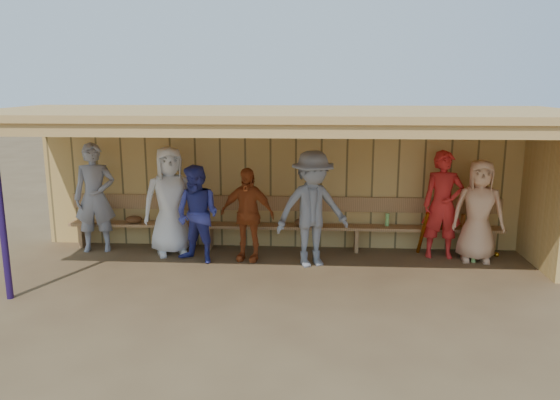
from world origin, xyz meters
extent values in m
plane|color=brown|center=(0.00, 0.00, 0.00)|extent=(90.00, 90.00, 0.00)
imported|color=gray|center=(-3.23, 0.81, 0.95)|extent=(0.77, 0.58, 1.90)
imported|color=white|center=(-1.89, 0.72, 0.93)|extent=(1.06, 0.89, 1.86)
imported|color=#383D9C|center=(-1.34, 0.31, 0.80)|extent=(0.96, 0.87, 1.60)
imported|color=#AA451B|center=(-0.55, 0.47, 0.78)|extent=(0.97, 0.55, 1.55)
imported|color=gray|center=(0.52, 0.25, 0.93)|extent=(1.37, 1.07, 1.86)
imported|color=red|center=(2.68, 0.81, 0.90)|extent=(0.67, 0.46, 1.81)
imported|color=#E0A77E|center=(3.23, 0.67, 0.84)|extent=(0.89, 0.64, 1.69)
cube|color=tan|center=(0.00, 1.35, 1.20)|extent=(8.60, 0.20, 2.40)
cube|color=tan|center=(4.20, 0.45, 1.20)|extent=(0.20, 1.62, 2.40)
cube|color=tan|center=(0.00, 0.00, 2.45)|extent=(8.80, 3.20, 0.10)
cube|color=tan|center=(0.00, -1.50, 2.32)|extent=(8.80, 0.10, 0.18)
cube|color=tan|center=(-3.80, 0.00, 2.31)|extent=(0.08, 3.00, 0.16)
cube|color=tan|center=(-2.85, 0.00, 2.31)|extent=(0.08, 3.00, 0.16)
cube|color=tan|center=(-1.90, 0.00, 2.31)|extent=(0.08, 3.00, 0.16)
cube|color=tan|center=(-0.95, 0.00, 2.31)|extent=(0.08, 3.00, 0.16)
cube|color=tan|center=(0.00, 0.00, 2.31)|extent=(0.08, 3.00, 0.16)
cube|color=tan|center=(0.95, 0.00, 2.31)|extent=(0.08, 3.00, 0.16)
cube|color=tan|center=(1.90, 0.00, 2.31)|extent=(0.08, 3.00, 0.16)
cube|color=tan|center=(2.85, 0.00, 2.31)|extent=(0.08, 3.00, 0.16)
cube|color=tan|center=(3.80, 0.00, 2.31)|extent=(0.08, 3.00, 0.16)
cylinder|color=navy|center=(-3.60, -1.40, 1.20)|extent=(0.09, 0.09, 2.40)
cube|color=#AD7C4A|center=(0.00, 1.06, 0.42)|extent=(7.60, 0.32, 0.05)
cube|color=#AD7C4A|center=(0.00, 1.22, 0.80)|extent=(7.60, 0.04, 0.26)
cube|color=#AD7C4A|center=(-3.60, 1.06, 0.20)|extent=(0.06, 0.29, 0.40)
cube|color=#AD7C4A|center=(-1.29, 1.06, 0.20)|extent=(0.06, 0.29, 0.40)
cube|color=#AD7C4A|center=(1.29, 1.06, 0.20)|extent=(0.06, 0.29, 0.40)
cube|color=#AD7C4A|center=(3.60, 1.06, 0.20)|extent=(0.06, 0.29, 0.40)
cylinder|color=#C36617|center=(2.39, 0.86, 0.40)|extent=(0.13, 0.41, 0.80)
sphere|color=orange|center=(3.65, 0.86, 0.04)|extent=(0.08, 0.08, 0.08)
ellipsoid|color=#593319|center=(-2.64, 1.01, 0.52)|extent=(0.30, 0.24, 0.14)
ellipsoid|color=#593319|center=(-1.97, 1.01, 0.52)|extent=(0.30, 0.24, 0.14)
ellipsoid|color=#593319|center=(0.36, 1.01, 0.52)|extent=(0.30, 0.24, 0.14)
cylinder|color=#81CC66|center=(1.82, 1.11, 0.56)|extent=(0.07, 0.07, 0.22)
cylinder|color=orange|center=(3.12, 1.11, 0.56)|extent=(0.07, 0.07, 0.22)
cylinder|color=#8BCD66|center=(3.18, 0.56, 0.11)|extent=(0.07, 0.07, 0.22)
camera|label=1|loc=(0.53, -8.18, 2.90)|focal=35.00mm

